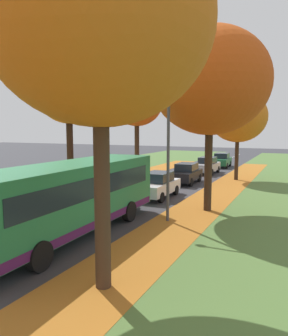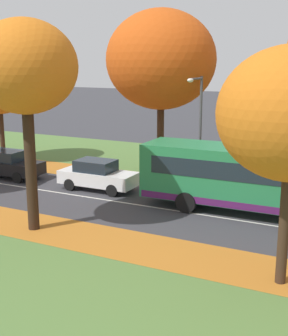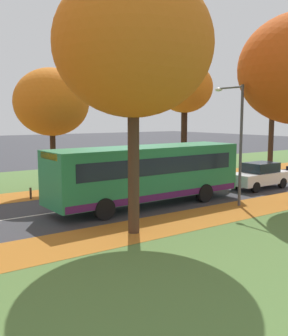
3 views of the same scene
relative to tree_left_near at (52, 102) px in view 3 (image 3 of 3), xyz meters
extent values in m
cube|color=#517538|center=(-4.09, 10.69, -5.29)|extent=(12.00, 90.00, 0.01)
cube|color=#B26B23|center=(0.51, 4.69, -5.28)|extent=(2.80, 60.00, 0.00)
cube|color=#B26B23|center=(9.71, 4.69, -5.28)|extent=(2.80, 60.00, 0.00)
cube|color=silver|center=(5.11, 10.69, -5.29)|extent=(0.12, 80.00, 0.01)
cylinder|color=#382619|center=(0.00, 0.00, -3.46)|extent=(0.33, 0.33, 3.66)
ellipsoid|color=orange|center=(0.00, 0.00, 0.02)|extent=(4.40, 4.40, 3.96)
cylinder|color=black|center=(0.29, 10.04, -2.77)|extent=(0.45, 0.45, 5.05)
ellipsoid|color=orange|center=(0.29, 10.04, 1.28)|extent=(4.06, 4.06, 3.65)
cylinder|color=#382619|center=(0.48, 19.91, -2.78)|extent=(0.45, 0.45, 5.02)
ellipsoid|color=#C64C14|center=(0.48, 19.91, 1.55)|extent=(4.87, 4.87, 4.39)
cylinder|color=#422D1E|center=(9.92, -0.83, -2.87)|extent=(0.44, 0.44, 4.85)
ellipsoid|color=orange|center=(9.92, -0.83, 1.76)|extent=(5.87, 5.87, 5.28)
cylinder|color=#4C3823|center=(1.55, -1.98, -4.97)|extent=(0.12, 0.12, 0.64)
cylinder|color=#47474C|center=(9.11, 6.08, -2.29)|extent=(0.14, 0.14, 6.00)
cylinder|color=#47474C|center=(8.31, 6.08, 0.61)|extent=(1.60, 0.10, 0.10)
ellipsoid|color=silver|center=(7.51, 6.08, 0.56)|extent=(0.44, 0.28, 0.20)
cube|color=#237A47|center=(6.34, 2.39, -3.56)|extent=(2.70, 10.45, 2.50)
cube|color=#19232D|center=(6.44, -2.75, -3.21)|extent=(2.30, 0.14, 1.30)
cube|color=#19232D|center=(6.34, 2.39, -3.16)|extent=(2.71, 9.20, 0.80)
cube|color=#4C1951|center=(6.34, 2.39, -4.63)|extent=(2.71, 10.24, 0.32)
cube|color=yellow|center=(6.44, -2.77, -2.49)|extent=(1.75, 0.11, 0.28)
cylinder|color=black|center=(7.59, -0.81, -4.81)|extent=(0.32, 0.97, 0.96)
cylinder|color=black|center=(5.22, -0.86, -4.81)|extent=(0.32, 0.97, 0.96)
cylinder|color=black|center=(7.47, 5.27, -4.81)|extent=(0.32, 0.97, 0.96)
cylinder|color=black|center=(5.10, 5.22, -4.81)|extent=(0.32, 0.97, 0.96)
cube|color=silver|center=(6.53, 10.83, -4.62)|extent=(1.74, 4.22, 0.70)
cube|color=#19232D|center=(6.53, 10.98, -3.97)|extent=(1.46, 2.03, 0.60)
cylinder|color=black|center=(7.33, 9.54, -4.97)|extent=(0.23, 0.64, 0.64)
cylinder|color=black|center=(5.76, 9.52, -4.97)|extent=(0.23, 0.64, 0.64)
cylinder|color=black|center=(7.30, 12.14, -4.97)|extent=(0.23, 0.64, 0.64)
cylinder|color=black|center=(5.74, 12.12, -4.97)|extent=(0.23, 0.64, 0.64)
camera|label=1|loc=(14.68, -8.16, -0.93)|focal=35.00mm
camera|label=2|loc=(-13.97, -2.26, 1.55)|focal=50.00mm
camera|label=3|loc=(22.19, -8.99, -0.85)|focal=42.00mm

